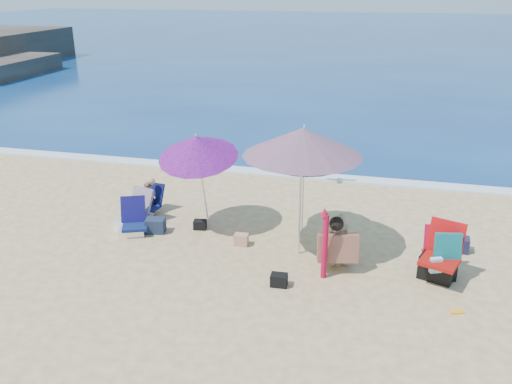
% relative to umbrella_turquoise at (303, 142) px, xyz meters
% --- Properties ---
extents(ground, '(120.00, 120.00, 0.00)m').
position_rel_umbrella_turquoise_xyz_m(ground, '(-0.55, -0.93, -2.14)').
color(ground, '#D8BC84').
rests_on(ground, ground).
extents(sea, '(120.00, 80.00, 0.12)m').
position_rel_umbrella_turquoise_xyz_m(sea, '(-0.55, 44.07, -2.19)').
color(sea, navy).
rests_on(sea, ground).
extents(foam, '(120.00, 0.50, 0.04)m').
position_rel_umbrella_turquoise_xyz_m(foam, '(-0.55, 4.17, -2.12)').
color(foam, white).
rests_on(foam, ground).
extents(umbrella_turquoise, '(2.64, 2.64, 2.44)m').
position_rel_umbrella_turquoise_xyz_m(umbrella_turquoise, '(0.00, 0.00, 0.00)').
color(umbrella_turquoise, silver).
rests_on(umbrella_turquoise, ground).
extents(umbrella_striped, '(1.68, 1.68, 1.88)m').
position_rel_umbrella_turquoise_xyz_m(umbrella_striped, '(-0.06, 0.83, -0.50)').
color(umbrella_striped, white).
rests_on(umbrella_striped, ground).
extents(umbrella_blue, '(1.60, 1.66, 2.16)m').
position_rel_umbrella_turquoise_xyz_m(umbrella_blue, '(-2.12, 0.47, -0.38)').
color(umbrella_blue, white).
rests_on(umbrella_blue, ground).
extents(furled_umbrella, '(0.17, 0.15, 1.30)m').
position_rel_umbrella_turquoise_xyz_m(furled_umbrella, '(0.55, -0.83, -1.43)').
color(furled_umbrella, '#AB0C2E').
rests_on(furled_umbrella, ground).
extents(chair_navy, '(0.72, 0.75, 0.70)m').
position_rel_umbrella_turquoise_xyz_m(chair_navy, '(-3.40, 0.02, -1.96)').
color(chair_navy, '#0E1E4F').
rests_on(chair_navy, ground).
extents(chair_rainbow, '(0.72, 0.85, 0.73)m').
position_rel_umbrella_turquoise_xyz_m(chair_rainbow, '(-3.53, 0.37, -1.95)').
color(chair_rainbow, '#F16D55').
rests_on(chair_rainbow, ground).
extents(camp_chair_left, '(0.77, 0.95, 1.02)m').
position_rel_umbrella_turquoise_xyz_m(camp_chair_left, '(2.47, -0.37, -1.84)').
color(camp_chair_left, '#A0100B').
rests_on(camp_chair_left, ground).
extents(camp_chair_right, '(0.60, 0.77, 0.90)m').
position_rel_umbrella_turquoise_xyz_m(camp_chair_right, '(2.49, -0.32, -1.82)').
color(camp_chair_right, '#9F0B11').
rests_on(camp_chair_right, ground).
extents(person_center, '(0.74, 0.76, 1.02)m').
position_rel_umbrella_turquoise_xyz_m(person_center, '(0.75, -0.45, -1.65)').
color(person_center, tan).
rests_on(person_center, ground).
extents(person_left, '(0.51, 0.64, 0.80)m').
position_rel_umbrella_turquoise_xyz_m(person_left, '(-3.46, 1.00, -1.78)').
color(person_left, '#AA7B66').
rests_on(person_left, ground).
extents(bag_navy_a, '(0.41, 0.33, 0.29)m').
position_rel_umbrella_turquoise_xyz_m(bag_navy_a, '(-2.96, 0.14, -2.00)').
color(bag_navy_a, '#1C283E').
rests_on(bag_navy_a, ground).
extents(bag_black_a, '(0.28, 0.22, 0.19)m').
position_rel_umbrella_turquoise_xyz_m(bag_black_a, '(-2.14, 0.50, -2.05)').
color(bag_black_a, black).
rests_on(bag_black_a, ground).
extents(bag_tan, '(0.27, 0.20, 0.23)m').
position_rel_umbrella_turquoise_xyz_m(bag_tan, '(-1.13, 0.00, -2.03)').
color(bag_tan, tan).
rests_on(bag_tan, ground).
extents(bag_navy_b, '(0.39, 0.30, 0.28)m').
position_rel_umbrella_turquoise_xyz_m(bag_navy_b, '(2.91, 0.74, -2.00)').
color(bag_navy_b, '#1C1B3C').
rests_on(bag_navy_b, ground).
extents(bag_black_b, '(0.29, 0.20, 0.21)m').
position_rel_umbrella_turquoise_xyz_m(bag_black_b, '(-0.13, -1.28, -2.04)').
color(bag_black_b, black).
rests_on(bag_black_b, ground).
extents(orange_item, '(0.24, 0.17, 0.03)m').
position_rel_umbrella_turquoise_xyz_m(orange_item, '(2.69, -1.40, -2.13)').
color(orange_item, '#FDA11A').
rests_on(orange_item, ground).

